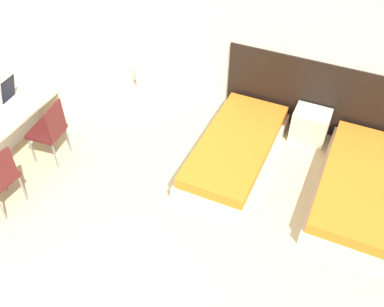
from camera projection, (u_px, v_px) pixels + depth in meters
The scene contains 8 objects.
wall_back at pixel (246, 28), 5.74m from camera, with size 6.17×0.05×2.70m.
headboard_panel at pixel (318, 98), 5.92m from camera, with size 2.65×0.03×1.11m.
bed_near_window at pixel (236, 150), 5.74m from camera, with size 0.95×2.03×0.34m.
bed_near_door at pixel (358, 186), 5.26m from camera, with size 0.95×2.03×0.34m.
nightstand at pixel (310, 125), 5.99m from camera, with size 0.49×0.38×0.47m.
radiator at pixel (157, 79), 6.83m from camera, with size 0.71×0.12×0.49m.
chair_near_laptop at pixel (50, 129), 5.52m from camera, with size 0.45×0.45×0.89m.
laptop at pixel (16, 98), 5.46m from camera, with size 0.37×0.26×0.35m.
Camera 1 is at (1.54, -1.25, 4.09)m, focal length 40.00 mm.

